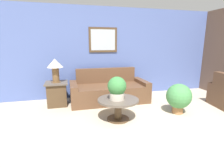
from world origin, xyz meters
name	(u,v)px	position (x,y,z in m)	size (l,w,h in m)	color
ground_plane	(184,148)	(0.00, 0.00, 0.00)	(20.00, 20.00, 0.00)	#BCAD93
wall_back	(122,52)	(-0.01, 3.13, 1.31)	(7.82, 0.09, 2.60)	#5166A8
couch_main	(109,91)	(-0.58, 2.52, 0.29)	(2.09, 0.96, 0.88)	brown
coffee_table	(118,105)	(-0.69, 1.26, 0.33)	(0.85, 0.85, 0.46)	#4C3823
side_table	(57,94)	(-1.96, 2.51, 0.31)	(0.56, 0.56, 0.61)	#4C3823
table_lamp	(55,66)	(-1.96, 2.51, 1.02)	(0.39, 0.39, 0.59)	brown
potted_plant_on_table	(117,88)	(-0.72, 1.24, 0.70)	(0.38, 0.38, 0.47)	beige
potted_plant_floor	(179,97)	(0.75, 1.26, 0.39)	(0.56, 0.56, 0.69)	#9E6B42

